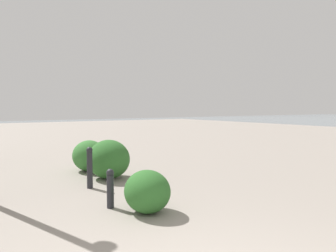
% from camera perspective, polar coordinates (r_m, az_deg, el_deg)
% --- Properties ---
extents(bollard_near, '(0.13, 0.13, 0.67)m').
position_cam_1_polar(bollard_near, '(5.40, -10.67, -11.16)').
color(bollard_near, '#232328').
rests_on(bollard_near, ground).
extents(bollard_mid, '(0.13, 0.13, 0.88)m').
position_cam_1_polar(bollard_mid, '(6.74, -14.35, -7.35)').
color(bollard_mid, '#232328').
rests_on(bollard_mid, ground).
extents(shrub_low, '(0.97, 0.88, 0.83)m').
position_cam_1_polar(shrub_low, '(8.55, -14.42, -5.36)').
color(shrub_low, '#387533').
rests_on(shrub_low, ground).
extents(shrub_round, '(1.10, 0.99, 0.93)m').
position_cam_1_polar(shrub_round, '(7.56, -10.94, -6.06)').
color(shrub_round, '#2D6628').
rests_on(shrub_round, ground).
extents(shrub_wide, '(0.82, 0.74, 0.70)m').
position_cam_1_polar(shrub_wide, '(5.10, -3.87, -12.03)').
color(shrub_wide, '#2D6628').
rests_on(shrub_wide, ground).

